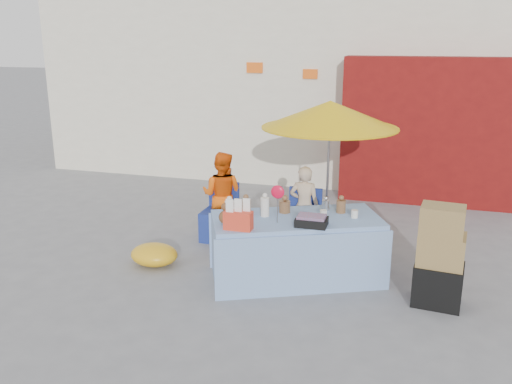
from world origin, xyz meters
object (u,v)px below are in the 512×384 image
(chair_right, at_px, (302,231))
(box_stack, at_px, (440,260))
(market_table, at_px, (295,247))
(vendor_beige, at_px, (304,206))
(chair_left, at_px, (220,223))
(umbrella, at_px, (330,115))
(vendor_orange, at_px, (222,195))

(chair_right, bearing_deg, box_stack, -32.71)
(market_table, distance_m, chair_right, 1.03)
(market_table, xyz_separation_m, vendor_beige, (-0.13, 1.15, 0.18))
(chair_left, height_order, box_stack, box_stack)
(vendor_beige, distance_m, umbrella, 1.34)
(vendor_beige, bearing_deg, market_table, 97.51)
(chair_left, xyz_separation_m, chair_right, (1.25, 0.00, 0.00))
(chair_left, relative_size, vendor_beige, 0.72)
(chair_right, xyz_separation_m, box_stack, (1.82, -1.22, 0.28))
(chair_right, xyz_separation_m, umbrella, (0.30, 0.28, 1.64))
(chair_left, height_order, chair_right, same)
(chair_right, relative_size, umbrella, 0.41)
(vendor_orange, relative_size, umbrella, 0.63)
(market_table, height_order, umbrella, umbrella)
(market_table, xyz_separation_m, umbrella, (0.17, 1.30, 1.48))
(vendor_orange, relative_size, vendor_beige, 1.11)
(vendor_orange, distance_m, umbrella, 1.99)
(chair_right, height_order, umbrella, umbrella)
(vendor_orange, bearing_deg, market_table, 141.45)
(market_table, xyz_separation_m, vendor_orange, (-1.38, 1.15, 0.24))
(vendor_orange, height_order, umbrella, umbrella)
(chair_left, bearing_deg, chair_right, 1.28)
(chair_right, distance_m, umbrella, 1.69)
(chair_left, bearing_deg, umbrella, 11.67)
(market_table, xyz_separation_m, box_stack, (1.69, -0.21, 0.13))
(market_table, relative_size, chair_right, 2.72)
(box_stack, bearing_deg, vendor_orange, 156.10)
(chair_left, xyz_separation_m, box_stack, (3.07, -1.22, 0.28))
(umbrella, bearing_deg, vendor_beige, -153.43)
(chair_right, xyz_separation_m, vendor_beige, (-0.00, 0.13, 0.34))
(vendor_orange, xyz_separation_m, box_stack, (3.07, -1.36, -0.12))
(market_table, xyz_separation_m, chair_left, (-1.37, 1.01, -0.16))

